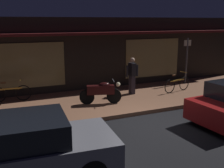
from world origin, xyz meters
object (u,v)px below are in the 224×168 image
object	(u,v)px
sign_post	(187,58)
person_bystander	(132,75)
parked_car_near	(21,150)
motorcycle	(101,92)
bicycle_extra	(11,93)
bicycle_parked	(177,84)

from	to	relation	value
sign_post	person_bystander	bearing A→B (deg)	-168.16
person_bystander	parked_car_near	world-z (taller)	person_bystander
person_bystander	sign_post	distance (m)	3.76
person_bystander	sign_post	xyz separation A→B (m)	(3.65, 0.77, 0.48)
sign_post	parked_car_near	world-z (taller)	sign_post
motorcycle	sign_post	xyz separation A→B (m)	(5.50, 1.62, 0.86)
sign_post	motorcycle	bearing A→B (deg)	-163.55
sign_post	parked_car_near	distance (m)	10.67
bicycle_extra	person_bystander	world-z (taller)	person_bystander
bicycle_parked	sign_post	bearing A→B (deg)	40.43
bicycle_parked	bicycle_extra	distance (m)	7.47
sign_post	parked_car_near	xyz separation A→B (m)	(-8.98, -5.69, -0.81)
sign_post	parked_car_near	bearing A→B (deg)	-147.62
bicycle_parked	bicycle_extra	world-z (taller)	same
person_bystander	parked_car_near	bearing A→B (deg)	-137.24
bicycle_parked	parked_car_near	xyz separation A→B (m)	(-7.46, -4.40, 0.20)
motorcycle	bicycle_parked	size ratio (longest dim) A/B	1.02
parked_car_near	motorcycle	bearing A→B (deg)	49.44
motorcycle	person_bystander	distance (m)	2.07
sign_post	bicycle_extra	bearing A→B (deg)	179.04
bicycle_extra	parked_car_near	world-z (taller)	parked_car_near
person_bystander	motorcycle	bearing A→B (deg)	-155.07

